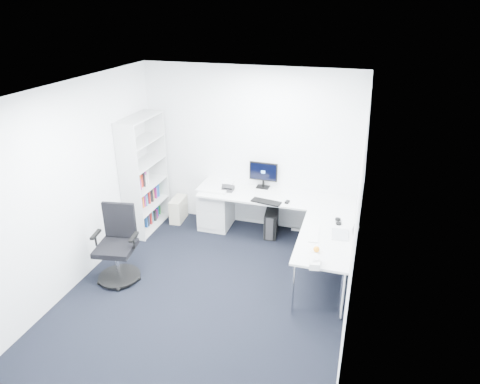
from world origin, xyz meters
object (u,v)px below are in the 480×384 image
(monitor, at_px, (263,175))
(bookshelf, at_px, (144,174))
(l_desk, at_px, (271,226))
(laptop, at_px, (341,228))
(task_chair, at_px, (115,246))

(monitor, bearing_deg, bookshelf, -161.04)
(l_desk, bearing_deg, bookshelf, 178.68)
(bookshelf, relative_size, monitor, 4.11)
(monitor, bearing_deg, l_desk, -63.10)
(l_desk, bearing_deg, laptop, -30.45)
(l_desk, distance_m, bookshelf, 2.26)
(l_desk, bearing_deg, task_chair, -141.44)
(l_desk, distance_m, monitor, 0.91)
(monitor, height_order, laptop, monitor)
(l_desk, relative_size, task_chair, 2.32)
(l_desk, height_order, task_chair, task_chair)
(bookshelf, distance_m, laptop, 3.33)
(l_desk, height_order, monitor, monitor)
(l_desk, distance_m, laptop, 1.34)
(l_desk, xyz_separation_m, task_chair, (-1.84, -1.47, 0.17))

